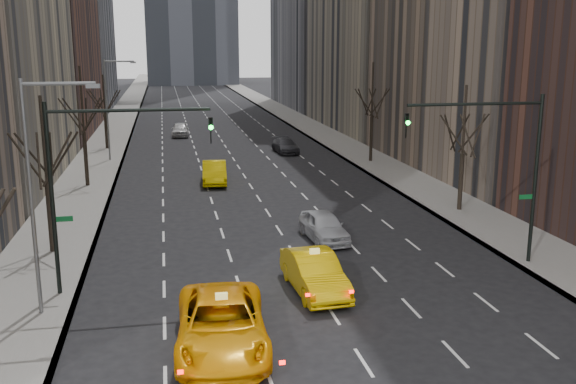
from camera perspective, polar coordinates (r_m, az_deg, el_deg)
sidewalk_left at (r=85.52m, az=-15.00°, el=5.57°), size 4.50×320.00×0.15m
sidewalk_right at (r=87.27m, az=1.34°, el=6.14°), size 4.50×320.00×0.15m
tree_lw_b at (r=33.85m, az=-20.62°, el=0.84°), size 3.36×3.50×7.82m
tree_lw_c at (r=49.43m, az=-17.68°, el=4.99°), size 3.36×3.50×8.74m
tree_lw_d at (r=67.28m, az=-15.95°, el=6.64°), size 3.36×3.50×7.36m
tree_rw_b at (r=41.47m, az=15.25°, el=3.30°), size 3.36×3.50×7.82m
tree_rw_c at (r=57.97m, az=7.46°, el=6.57°), size 3.36×3.50×8.74m
traffic_mast_left at (r=27.27m, az=-16.93°, el=2.16°), size 6.69×0.39×8.00m
traffic_mast_right at (r=31.13m, az=18.67°, el=3.31°), size 6.69×0.39×8.00m
streetlight_near at (r=25.55m, az=-21.25°, el=1.45°), size 2.83×0.22×9.00m
streetlight_far at (r=60.05m, az=-15.51°, el=7.94°), size 2.83×0.22×9.00m
taxi_suv at (r=22.66m, az=-5.91°, el=-11.62°), size 3.49×6.83×1.85m
taxi_sedan at (r=27.53m, az=2.36°, el=-7.19°), size 2.15×5.30×1.71m
silver_sedan_ahead at (r=34.70m, az=3.21°, el=-3.05°), size 2.18×4.73×1.57m
far_taxi at (r=49.31m, az=-6.56°, el=1.74°), size 2.11×5.21×1.68m
far_suv_grey at (r=63.23m, az=-0.23°, el=4.14°), size 2.26×4.91×1.39m
far_car_white at (r=75.91m, az=-9.56°, el=5.50°), size 2.09×4.74×1.59m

